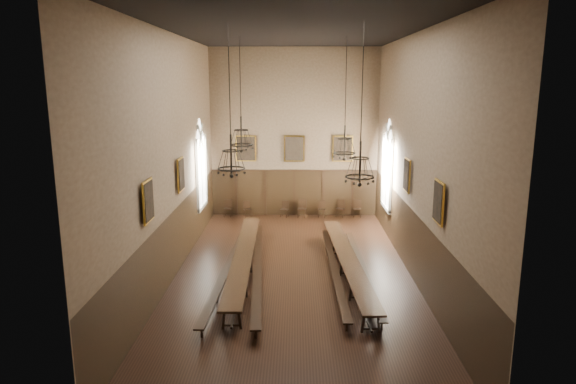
{
  "coord_description": "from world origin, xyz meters",
  "views": [
    {
      "loc": [
        0.09,
        -18.52,
        7.25
      ],
      "look_at": [
        -0.22,
        1.5,
        2.91
      ],
      "focal_mm": 32.0,
      "sensor_mm": 36.0,
      "label": 1
    }
  ],
  "objects_px": {
    "table_right": "(347,266)",
    "chair_3": "(284,212)",
    "chair_1": "(247,212)",
    "chair_7": "(357,212)",
    "chair_5": "(322,212)",
    "chandelier_back_right": "(344,146)",
    "chair_6": "(340,212)",
    "chandelier_back_left": "(241,138)",
    "chandelier_front_left": "(231,159)",
    "chandelier_front_right": "(360,168)",
    "bench_left_inner": "(258,268)",
    "bench_right_inner": "(334,270)",
    "chair_0": "(228,212)",
    "bench_right_outer": "(362,271)",
    "table_left": "(244,263)",
    "bench_left_outer": "(228,269)",
    "chair_4": "(302,212)"
  },
  "relations": [
    {
      "from": "chair_1",
      "to": "chair_7",
      "type": "xyz_separation_m",
      "value": [
        5.99,
        0.09,
        0.02
      ]
    },
    {
      "from": "chair_3",
      "to": "chair_5",
      "type": "xyz_separation_m",
      "value": [
        2.03,
        0.01,
        -0.0
      ]
    },
    {
      "from": "chair_1",
      "to": "chandelier_front_left",
      "type": "bearing_deg",
      "value": -105.27
    },
    {
      "from": "chandelier_back_left",
      "to": "chandelier_front_left",
      "type": "relative_size",
      "value": 0.97
    },
    {
      "from": "bench_left_inner",
      "to": "chandelier_front_left",
      "type": "relative_size",
      "value": 2.3
    },
    {
      "from": "table_left",
      "to": "chair_6",
      "type": "xyz_separation_m",
      "value": [
        4.42,
        8.42,
        -0.12
      ]
    },
    {
      "from": "bench_left_outer",
      "to": "bench_left_inner",
      "type": "relative_size",
      "value": 0.97
    },
    {
      "from": "chair_3",
      "to": "chandelier_front_left",
      "type": "relative_size",
      "value": 0.19
    },
    {
      "from": "table_left",
      "to": "chair_7",
      "type": "height_order",
      "value": "chair_7"
    },
    {
      "from": "chair_1",
      "to": "chair_5",
      "type": "bearing_deg",
      "value": -18.11
    },
    {
      "from": "table_left",
      "to": "chair_7",
      "type": "distance_m",
      "value": 9.97
    },
    {
      "from": "chair_6",
      "to": "chair_7",
      "type": "height_order",
      "value": "chair_6"
    },
    {
      "from": "bench_right_outer",
      "to": "chandelier_front_right",
      "type": "xyz_separation_m",
      "value": [
        -0.5,
        -2.33,
        4.33
      ]
    },
    {
      "from": "bench_left_inner",
      "to": "chandelier_back_right",
      "type": "height_order",
      "value": "chandelier_back_right"
    },
    {
      "from": "chair_7",
      "to": "chandelier_front_right",
      "type": "bearing_deg",
      "value": -89.4
    },
    {
      "from": "chair_3",
      "to": "chair_1",
      "type": "bearing_deg",
      "value": -161.64
    },
    {
      "from": "chair_5",
      "to": "chandelier_front_right",
      "type": "xyz_separation_m",
      "value": [
        0.61,
        -11.12,
        4.33
      ]
    },
    {
      "from": "chandelier_front_right",
      "to": "bench_left_inner",
      "type": "bearing_deg",
      "value": 144.81
    },
    {
      "from": "chandelier_front_left",
      "to": "chandelier_front_right",
      "type": "relative_size",
      "value": 0.94
    },
    {
      "from": "chandelier_front_right",
      "to": "table_right",
      "type": "bearing_deg",
      "value": 91.33
    },
    {
      "from": "chair_0",
      "to": "chair_3",
      "type": "relative_size",
      "value": 1.04
    },
    {
      "from": "chair_3",
      "to": "chandelier_back_right",
      "type": "relative_size",
      "value": 0.18
    },
    {
      "from": "chair_1",
      "to": "chair_0",
      "type": "bearing_deg",
      "value": 159.22
    },
    {
      "from": "chair_0",
      "to": "bench_right_outer",
      "type": "bearing_deg",
      "value": -48.9
    },
    {
      "from": "bench_right_inner",
      "to": "chair_7",
      "type": "height_order",
      "value": "chair_7"
    },
    {
      "from": "table_right",
      "to": "bench_right_inner",
      "type": "bearing_deg",
      "value": -174.23
    },
    {
      "from": "bench_left_outer",
      "to": "chair_0",
      "type": "height_order",
      "value": "chair_0"
    },
    {
      "from": "bench_right_inner",
      "to": "chair_0",
      "type": "height_order",
      "value": "chair_0"
    },
    {
      "from": "bench_left_outer",
      "to": "bench_right_outer",
      "type": "distance_m",
      "value": 5.06
    },
    {
      "from": "chair_7",
      "to": "chandelier_front_right",
      "type": "relative_size",
      "value": 0.19
    },
    {
      "from": "chair_0",
      "to": "chandelier_front_left",
      "type": "distance_m",
      "value": 12.28
    },
    {
      "from": "bench_left_outer",
      "to": "chair_1",
      "type": "distance_m",
      "value": 8.77
    },
    {
      "from": "bench_right_inner",
      "to": "bench_right_outer",
      "type": "distance_m",
      "value": 1.07
    },
    {
      "from": "chair_3",
      "to": "chair_6",
      "type": "xyz_separation_m",
      "value": [
        3.04,
        0.08,
        0.02
      ]
    },
    {
      "from": "chair_0",
      "to": "chair_6",
      "type": "bearing_deg",
      "value": 6.32
    },
    {
      "from": "chair_7",
      "to": "chandelier_back_right",
      "type": "xyz_separation_m",
      "value": [
        -1.35,
        -6.06,
        4.35
      ]
    },
    {
      "from": "table_left",
      "to": "table_right",
      "type": "relative_size",
      "value": 1.03
    },
    {
      "from": "chair_4",
      "to": "bench_left_outer",
      "type": "bearing_deg",
      "value": -98.49
    },
    {
      "from": "chair_1",
      "to": "chair_7",
      "type": "relative_size",
      "value": 0.94
    },
    {
      "from": "bench_left_inner",
      "to": "chair_1",
      "type": "bearing_deg",
      "value": 97.85
    },
    {
      "from": "bench_left_outer",
      "to": "chair_5",
      "type": "bearing_deg",
      "value": 65.81
    },
    {
      "from": "bench_left_outer",
      "to": "chair_3",
      "type": "xyz_separation_m",
      "value": [
        1.92,
        8.78,
        -0.03
      ]
    },
    {
      "from": "table_right",
      "to": "chair_3",
      "type": "distance_m",
      "value": 9.01
    },
    {
      "from": "chandelier_back_left",
      "to": "chandelier_back_right",
      "type": "bearing_deg",
      "value": 3.13
    },
    {
      "from": "chair_0",
      "to": "chair_7",
      "type": "relative_size",
      "value": 1.0
    },
    {
      "from": "table_right",
      "to": "bench_left_inner",
      "type": "xyz_separation_m",
      "value": [
        -3.4,
        -0.04,
        -0.09
      ]
    },
    {
      "from": "table_right",
      "to": "bench_right_outer",
      "type": "height_order",
      "value": "table_right"
    },
    {
      "from": "bench_left_outer",
      "to": "chair_3",
      "type": "bearing_deg",
      "value": 77.66
    },
    {
      "from": "chair_7",
      "to": "chandelier_front_left",
      "type": "distance_m",
      "value": 13.33
    },
    {
      "from": "bench_right_inner",
      "to": "chandelier_front_left",
      "type": "xyz_separation_m",
      "value": [
        -3.47,
        -2.54,
        4.59
      ]
    }
  ]
}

